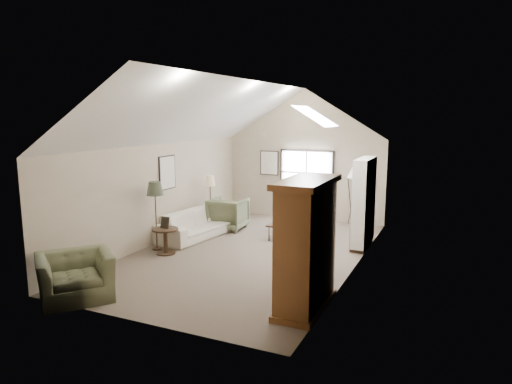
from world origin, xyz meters
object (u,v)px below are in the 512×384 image
at_px(armchair_near, 75,276).
at_px(coffee_table, 284,233).
at_px(side_table, 166,241).
at_px(sofa, 198,224).
at_px(armoire, 306,245).
at_px(side_chair, 293,208).
at_px(armchair_far, 228,214).

bearing_deg(armchair_near, coffee_table, 16.18).
bearing_deg(armchair_near, side_table, 40.44).
distance_m(sofa, coffee_table, 2.31).
relative_size(armoire, side_chair, 1.96).
height_order(sofa, side_chair, side_chair).
height_order(armoire, side_table, armoire).
bearing_deg(coffee_table, side_chair, 100.05).
relative_size(armoire, coffee_table, 2.67).
xyz_separation_m(armoire, armchair_far, (-3.68, 4.21, -0.65)).
relative_size(armchair_far, side_chair, 0.88).
height_order(coffee_table, side_chair, side_chair).
height_order(sofa, armchair_near, armchair_near).
relative_size(sofa, side_table, 3.99).
height_order(armchair_near, side_chair, side_chair).
relative_size(armchair_far, coffee_table, 1.20).
height_order(armoire, sofa, armoire).
height_order(armchair_far, coffee_table, armchair_far).
xyz_separation_m(sofa, armchair_near, (0.20, -4.44, 0.05)).
bearing_deg(armoire, armchair_far, 131.20).
distance_m(armoire, armchair_near, 4.11).
bearing_deg(coffee_table, armchair_far, 164.44).
bearing_deg(armchair_far, coffee_table, 160.30).
relative_size(armoire, side_table, 3.61).
bearing_deg(armchair_far, armoire, 127.06).
height_order(armoire, coffee_table, armoire).
xyz_separation_m(armoire, side_table, (-3.94, 1.54, -0.80)).
distance_m(armoire, sofa, 5.17).
distance_m(sofa, side_table, 1.60).
relative_size(armchair_near, armchair_far, 1.26).
bearing_deg(armchair_far, side_table, 80.46).
bearing_deg(side_chair, armoire, -44.96).
xyz_separation_m(armoire, sofa, (-4.04, 3.14, -0.75)).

